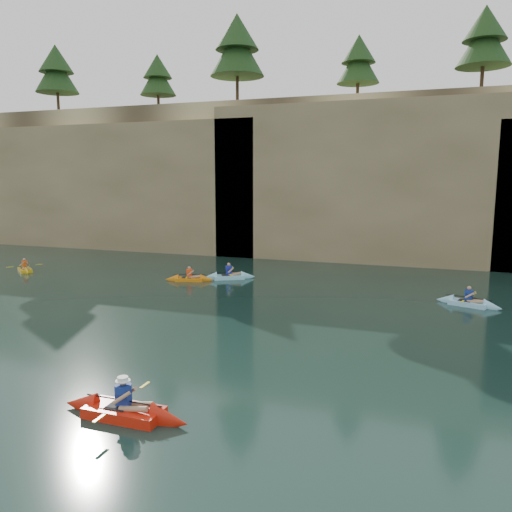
% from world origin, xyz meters
% --- Properties ---
extents(ground, '(160.00, 160.00, 0.00)m').
position_xyz_m(ground, '(0.00, 0.00, 0.00)').
color(ground, black).
rests_on(ground, ground).
extents(cliff, '(70.00, 16.00, 12.00)m').
position_xyz_m(cliff, '(0.00, 30.00, 6.00)').
color(cliff, '#CCB57D').
rests_on(cliff, ground).
extents(cliff_slab_west, '(26.00, 2.40, 10.56)m').
position_xyz_m(cliff_slab_west, '(-20.00, 22.60, 5.28)').
color(cliff_slab_west, '#96835B').
rests_on(cliff_slab_west, ground).
extents(cliff_slab_center, '(24.00, 2.40, 11.40)m').
position_xyz_m(cliff_slab_center, '(2.00, 22.60, 5.70)').
color(cliff_slab_center, '#96835B').
rests_on(cliff_slab_center, ground).
extents(sea_cave_west, '(4.50, 1.00, 4.00)m').
position_xyz_m(sea_cave_west, '(-18.00, 21.95, 2.00)').
color(sea_cave_west, black).
rests_on(sea_cave_west, ground).
extents(sea_cave_center, '(3.50, 1.00, 3.20)m').
position_xyz_m(sea_cave_center, '(-4.00, 21.95, 1.60)').
color(sea_cave_center, black).
rests_on(sea_cave_center, ground).
extents(sea_cave_east, '(5.00, 1.00, 4.50)m').
position_xyz_m(sea_cave_east, '(10.00, 21.95, 2.25)').
color(sea_cave_east, black).
rests_on(sea_cave_east, ground).
extents(cliff_pines, '(56.00, 6.00, 7.83)m').
position_xyz_m(cliff_pines, '(0.00, 25.00, 15.91)').
color(cliff_pines, black).
rests_on(cliff_pines, cliff).
extents(main_kayaker, '(3.53, 2.39, 1.31)m').
position_xyz_m(main_kayaker, '(-1.79, -3.00, 0.17)').
color(main_kayaker, red).
rests_on(main_kayaker, ground).
extents(kayaker_orange, '(2.88, 2.07, 1.07)m').
position_xyz_m(kayaker_orange, '(-7.77, 12.50, 0.13)').
color(kayaker_orange, orange).
rests_on(kayaker_orange, ground).
extents(kayaker_ltblue_near, '(3.03, 2.21, 1.17)m').
position_xyz_m(kayaker_ltblue_near, '(7.09, 11.68, 0.14)').
color(kayaker_ltblue_near, '#98DFFF').
rests_on(kayaker_ltblue_near, ground).
extents(kayaker_yellow, '(2.46, 2.10, 1.06)m').
position_xyz_m(kayaker_yellow, '(-19.02, 11.73, 0.13)').
color(kayaker_yellow, gold).
rests_on(kayaker_yellow, ground).
extents(kayaker_ltblue_mid, '(3.10, 2.17, 1.20)m').
position_xyz_m(kayaker_ltblue_mid, '(-5.83, 13.79, 0.15)').
color(kayaker_ltblue_mid, '#98E9FF').
rests_on(kayaker_ltblue_mid, ground).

